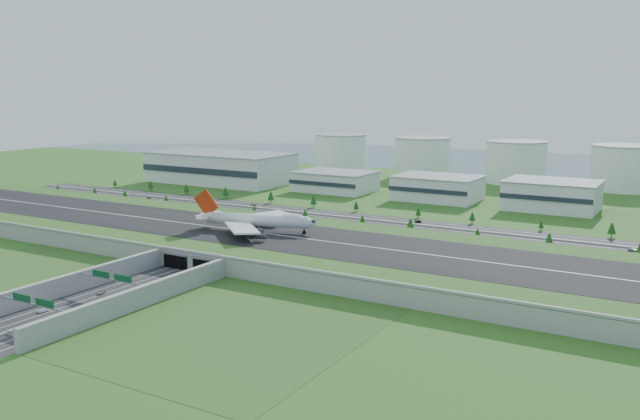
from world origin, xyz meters
The scene contains 25 objects.
ground centered at (0.00, 0.00, 0.00)m, with size 1200.00×1200.00×0.00m, color #2C5A1C.
airfield_deck centered at (0.00, -0.09, 4.12)m, with size 520.00×100.00×9.20m.
underpass_road centered at (0.00, -99.42, 3.43)m, with size 38.80×120.40×8.00m.
sign_gantry_near centered at (0.00, -95.04, 6.95)m, with size 38.70×0.70×9.80m.
sign_gantry_far centered at (0.00, -130.04, 6.95)m, with size 38.70×0.70×9.80m.
north_expressway centered at (0.00, 95.00, 0.06)m, with size 560.00×36.00×0.12m, color #28282B.
tree_row centered at (9.13, 95.03, 4.69)m, with size 499.81×48.69×8.41m.
hangar_west centered at (-170.00, 185.00, 12.50)m, with size 120.00×60.00×25.00m, color silver.
hangar_mid_a centered at (-60.00, 190.00, 7.50)m, with size 58.00×42.00×15.00m, color silver.
hangar_mid_b centered at (25.00, 190.00, 8.50)m, with size 58.00×42.00×17.00m, color silver.
hangar_mid_c centered at (105.00, 190.00, 9.50)m, with size 58.00×42.00×19.00m, color silver.
fuel_tank_a centered at (-120.00, 310.00, 17.50)m, with size 50.00×50.00×35.00m, color white.
fuel_tank_b centered at (-35.00, 310.00, 17.50)m, with size 50.00×50.00×35.00m, color white.
fuel_tank_c centered at (50.00, 310.00, 17.50)m, with size 50.00×50.00×35.00m, color white.
fuel_tank_d centered at (135.00, 310.00, 17.50)m, with size 50.00×50.00×35.00m, color white.
bay_water centered at (0.00, 480.00, 0.03)m, with size 1200.00×260.00×0.06m, color #335261.
boeing_747 centered at (-2.05, 3.02, 13.91)m, with size 65.84×61.42×20.82m.
car_0 centered at (-7.09, -94.36, 0.85)m, with size 1.71×4.26×1.45m, color #A5A6A9.
car_1 centered at (-8.26, -119.80, 0.87)m, with size 1.58×4.53×1.49m, color white.
car_2 centered at (9.69, -69.00, 0.79)m, with size 2.21×4.80×1.33m, color #0C1E3E.
car_3 centered at (8.08, -137.51, 0.81)m, with size 1.94×4.76×1.38m, color maroon.
car_4 centered at (-158.49, 86.60, 0.78)m, with size 1.56×3.87×1.32m, color #515156.
car_5 centered at (45.46, 102.87, 0.80)m, with size 1.44×4.12×1.36m, color black.
car_6 centered at (165.92, 88.40, 0.97)m, with size 2.83×6.14×1.71m, color silver.
car_7 centered at (-76.36, 103.41, 0.83)m, with size 2.00×4.92×1.43m, color silver.
Camera 1 is at (195.82, -271.54, 79.44)m, focal length 38.00 mm.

